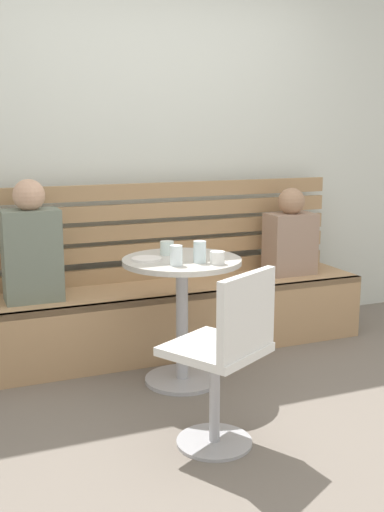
% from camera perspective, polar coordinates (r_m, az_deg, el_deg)
% --- Properties ---
extents(ground, '(8.00, 8.00, 0.00)m').
position_cam_1_polar(ground, '(3.28, 5.64, -15.06)').
color(ground, '#70665B').
extents(back_wall, '(5.20, 0.10, 2.90)m').
position_cam_1_polar(back_wall, '(4.44, -4.20, 11.31)').
color(back_wall, silver).
rests_on(back_wall, ground).
extents(booth_bench, '(2.70, 0.52, 0.44)m').
position_cam_1_polar(booth_bench, '(4.21, -2.04, -5.64)').
color(booth_bench, tan).
rests_on(booth_bench, ground).
extents(booth_backrest, '(2.65, 0.04, 0.66)m').
position_cam_1_polar(booth_backrest, '(4.31, -3.22, 2.32)').
color(booth_backrest, '#A68157').
rests_on(booth_backrest, booth_bench).
extents(cafe_table, '(0.68, 0.68, 0.74)m').
position_cam_1_polar(cafe_table, '(3.60, -0.91, -3.68)').
color(cafe_table, '#ADADB2').
rests_on(cafe_table, ground).
extents(white_chair, '(0.54, 0.54, 0.85)m').
position_cam_1_polar(white_chair, '(2.88, 3.14, -8.81)').
color(white_chair, '#ADADB2').
rests_on(white_chair, ground).
extents(person_adult, '(0.34, 0.22, 0.73)m').
position_cam_1_polar(person_adult, '(3.87, -14.38, 0.79)').
color(person_adult, slate).
rests_on(person_adult, booth_bench).
extents(person_child_left, '(0.34, 0.22, 0.62)m').
position_cam_1_polar(person_child_left, '(4.51, 8.92, 1.77)').
color(person_child_left, '#9E7F6B').
rests_on(person_child_left, booth_bench).
extents(cup_glass_tall, '(0.07, 0.07, 0.12)m').
position_cam_1_polar(cup_glass_tall, '(3.44, 0.71, 0.39)').
color(cup_glass_tall, silver).
rests_on(cup_glass_tall, cafe_table).
extents(cup_water_clear, '(0.07, 0.07, 0.11)m').
position_cam_1_polar(cup_water_clear, '(3.36, -1.44, 0.05)').
color(cup_water_clear, white).
rests_on(cup_water_clear, cafe_table).
extents(cup_glass_short, '(0.08, 0.08, 0.08)m').
position_cam_1_polar(cup_glass_short, '(3.66, -2.29, 0.74)').
color(cup_glass_short, silver).
rests_on(cup_glass_short, cafe_table).
extents(cup_ceramic_white, '(0.08, 0.08, 0.07)m').
position_cam_1_polar(cup_ceramic_white, '(3.41, 2.34, -0.15)').
color(cup_ceramic_white, white).
rests_on(cup_ceramic_white, cafe_table).
extents(plate_small, '(0.17, 0.17, 0.01)m').
position_cam_1_polar(plate_small, '(3.53, -4.15, -0.26)').
color(plate_small, white).
rests_on(plate_small, cafe_table).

